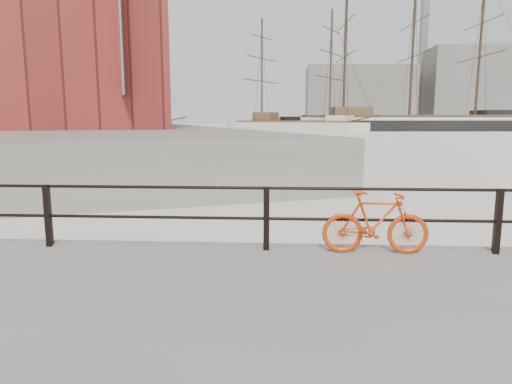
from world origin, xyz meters
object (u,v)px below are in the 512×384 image
(bicycle, at_px, (375,223))
(barque_black, at_px, (408,131))
(schooner_mid, at_px, (294,132))
(schooner_left, at_px, (118,132))
(workboat_near, at_px, (13,144))
(workboat_far, at_px, (53,139))

(bicycle, height_order, barque_black, barque_black)
(bicycle, xyz_separation_m, schooner_mid, (0.52, 75.71, -0.83))
(schooner_mid, xyz_separation_m, schooner_left, (-31.52, -1.99, 0.00))
(workboat_near, distance_m, workboat_far, 10.51)
(bicycle, xyz_separation_m, barque_black, (22.69, 83.28, -0.83))
(barque_black, bearing_deg, workboat_far, -146.84)
(bicycle, xyz_separation_m, workboat_near, (-26.62, 34.51, -0.83))
(bicycle, relative_size, schooner_mid, 0.05)
(bicycle, distance_m, schooner_mid, 75.72)
(barque_black, relative_size, schooner_left, 2.34)
(barque_black, height_order, workboat_near, barque_black)
(bicycle, xyz_separation_m, workboat_far, (-28.09, 44.92, -0.83))
(barque_black, xyz_separation_m, schooner_left, (-53.68, -9.56, 0.00))
(bicycle, distance_m, workboat_near, 43.60)
(workboat_near, bearing_deg, schooner_mid, 38.03)
(bicycle, bearing_deg, workboat_near, 127.75)
(schooner_mid, distance_m, workboat_far, 42.03)
(bicycle, relative_size, barque_black, 0.03)
(barque_black, height_order, schooner_mid, barque_black)
(schooner_mid, relative_size, schooner_left, 1.24)
(bicycle, distance_m, workboat_far, 52.98)
(workboat_near, relative_size, workboat_far, 1.15)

